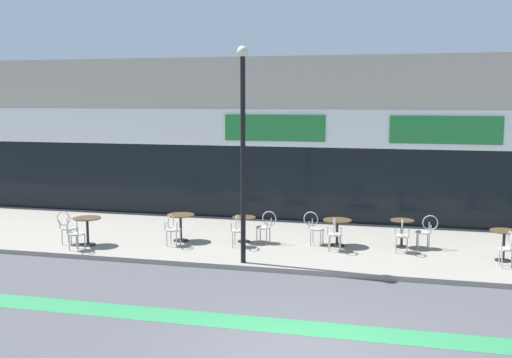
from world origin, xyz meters
The scene contains 20 objects.
sidewalk_slab centered at (0.00, 7.25, 0.06)m, with size 40.00×5.50×0.12m, color gray.
storefront_facade centered at (0.00, 11.96, 2.69)m, with size 40.00×4.06×5.39m.
bike_lane_stripe centered at (0.00, 1.29, 0.00)m, with size 36.00×0.70×0.01m, color #2D844C.
bistro_table_0 centered at (-6.82, 5.45, 0.66)m, with size 0.74×0.74×0.76m.
bistro_table_1 centered at (-4.55, 6.51, 0.66)m, with size 0.76×0.76×0.75m.
bistro_table_2 centered at (-2.81, 6.82, 0.62)m, with size 0.64×0.64×0.70m.
bistro_table_3 centered at (-0.26, 6.98, 0.64)m, with size 0.77×0.77×0.72m.
bistro_table_4 centered at (1.44, 7.23, 0.64)m, with size 0.62×0.62×0.74m.
bistro_table_5 centered at (3.86, 6.43, 0.66)m, with size 0.68×0.68×0.76m.
cafe_chair_0_near centered at (-6.83, 4.83, 0.64)m, with size 0.46×0.60×0.90m.
cafe_chair_0_side centered at (-7.45, 5.46, 0.64)m, with size 0.59×0.42×0.90m.
cafe_chair_1_near centered at (-4.55, 5.88, 0.64)m, with size 0.41×0.58×0.90m.
cafe_chair_2_near centered at (-2.80, 6.19, 0.64)m, with size 0.42×0.59×0.90m.
cafe_chair_2_side centered at (-2.18, 6.81, 0.64)m, with size 0.59×0.44×0.90m.
cafe_chair_3_near centered at (-0.26, 6.36, 0.64)m, with size 0.40×0.58×0.90m.
cafe_chair_3_side centered at (-0.88, 6.99, 0.64)m, with size 0.59×0.44×0.90m.
cafe_chair_4_near centered at (1.44, 6.61, 0.64)m, with size 0.40×0.57×0.90m.
cafe_chair_4_side centered at (2.06, 7.24, 0.64)m, with size 0.59×0.43×0.90m.
cafe_chair_5_near centered at (3.86, 5.80, 0.64)m, with size 0.43×0.59×0.90m.
lamp_post centered at (-2.29, 4.78, 3.10)m, with size 0.26×0.26×5.15m.
Camera 1 is at (1.34, -8.84, 4.08)m, focal length 42.00 mm.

